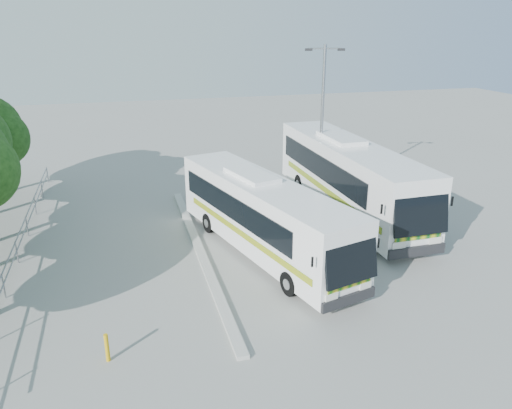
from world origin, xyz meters
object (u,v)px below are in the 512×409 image
object	(u,v)px
coach_main	(263,215)
coach_adjacent	(348,175)
bollard	(107,348)
lamppost	(322,118)

from	to	relation	value
coach_main	coach_adjacent	size ratio (longest dim) A/B	0.89
bollard	lamppost	bearing A→B (deg)	45.52
coach_adjacent	lamppost	size ratio (longest dim) A/B	1.56
coach_adjacent	bollard	bearing A→B (deg)	-142.81
coach_adjacent	bollard	xyz separation A→B (m)	(-12.57, -9.83, -1.58)
coach_adjacent	lamppost	world-z (taller)	lamppost
coach_main	coach_adjacent	bearing A→B (deg)	17.51
coach_adjacent	lamppost	xyz separation A→B (m)	(-0.71, 2.25, 2.73)
coach_adjacent	bollard	size ratio (longest dim) A/B	14.39
coach_main	bollard	bearing A→B (deg)	-152.69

